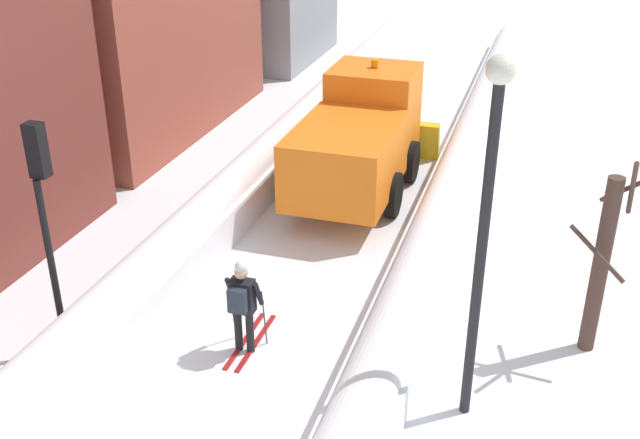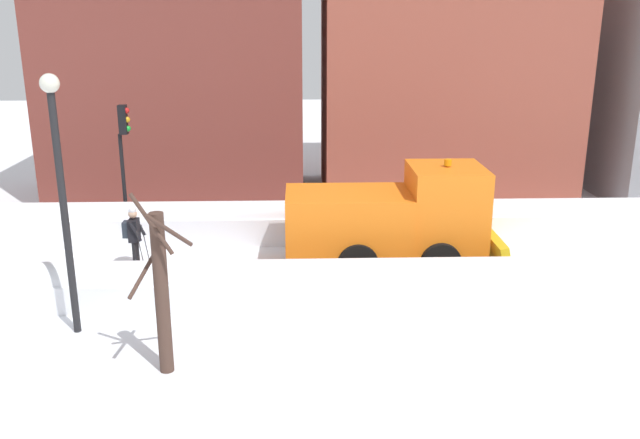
% 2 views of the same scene
% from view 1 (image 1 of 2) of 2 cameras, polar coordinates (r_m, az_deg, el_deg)
% --- Properties ---
extents(ground_plane, '(80.00, 80.00, 0.00)m').
position_cam_1_polar(ground_plane, '(18.72, 1.98, 0.80)').
color(ground_plane, white).
extents(snowbank_left, '(1.10, 36.00, 1.32)m').
position_cam_1_polar(snowbank_left, '(19.18, -4.96, 3.42)').
color(snowbank_left, white).
rests_on(snowbank_left, ground).
extents(snowbank_right, '(1.10, 36.00, 1.15)m').
position_cam_1_polar(snowbank_right, '(18.08, 9.38, 1.29)').
color(snowbank_right, white).
rests_on(snowbank_right, ground).
extents(plow_truck, '(3.20, 5.98, 3.12)m').
position_cam_1_polar(plow_truck, '(19.13, 3.01, 6.15)').
color(plow_truck, orange).
rests_on(plow_truck, ground).
extents(skier, '(0.62, 1.80, 1.81)m').
position_cam_1_polar(skier, '(13.20, -5.83, -6.21)').
color(skier, black).
rests_on(skier, ground).
extents(traffic_light_pole, '(0.28, 0.42, 4.20)m').
position_cam_1_polar(traffic_light_pole, '(13.06, -20.00, 1.59)').
color(traffic_light_pole, black).
rests_on(traffic_light_pole, ground).
extents(street_lamp, '(0.40, 0.40, 5.71)m').
position_cam_1_polar(street_lamp, '(10.74, 12.34, 0.90)').
color(street_lamp, black).
rests_on(street_lamp, ground).
extents(bare_tree_near, '(1.22, 1.21, 3.75)m').
position_cam_1_polar(bare_tree_near, '(13.68, 20.38, -3.02)').
color(bare_tree_near, '#49332A').
rests_on(bare_tree_near, ground).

